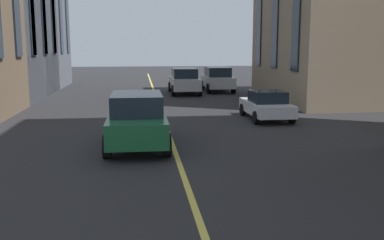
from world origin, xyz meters
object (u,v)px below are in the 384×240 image
object	(u,v)px
car_green_parked_a	(137,119)
car_silver_mid	(184,81)
car_white_oncoming	(267,105)
car_silver_trailing	(218,79)

from	to	relation	value
car_green_parked_a	car_silver_mid	distance (m)	17.29
car_silver_mid	car_white_oncoming	bearing A→B (deg)	-167.06
car_silver_trailing	car_white_oncoming	distance (m)	13.28
car_white_oncoming	car_silver_trailing	bearing A→B (deg)	0.00
car_green_parked_a	car_white_oncoming	bearing A→B (deg)	-50.53
car_silver_trailing	car_white_oncoming	bearing A→B (deg)	-180.00
car_green_parked_a	car_white_oncoming	xyz separation A→B (m)	(5.07, -6.15, -0.27)
car_silver_mid	car_white_oncoming	xyz separation A→B (m)	(-11.88, -2.73, -0.27)
car_silver_trailing	car_silver_mid	distance (m)	3.07
car_silver_trailing	car_silver_mid	size ratio (longest dim) A/B	1.00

